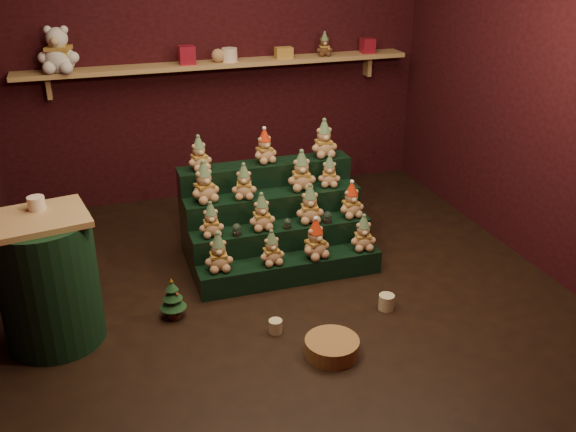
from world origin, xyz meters
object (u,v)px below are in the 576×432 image
object	(u,v)px
side_table	(48,280)
mug_left	(276,326)
mini_christmas_tree	(173,298)
wicker_basket	(332,347)
snow_globe_c	(328,217)
snow_globe_b	(287,223)
mug_right	(386,302)
brown_bear	(324,44)
riser_tier_front	(290,270)
white_bear	(58,43)
snow_globe_a	(237,229)

from	to	relation	value
side_table	mug_left	distance (m)	1.47
mini_christmas_tree	wicker_basket	distance (m)	1.14
snow_globe_c	wicker_basket	size ratio (longest dim) A/B	0.27
snow_globe_b	mug_right	size ratio (longest dim) A/B	0.75
mug_right	brown_bear	size ratio (longest dim) A/B	0.51
snow_globe_b	brown_bear	bearing A→B (deg)	60.97
mini_christmas_tree	mug_right	xyz separation A→B (m)	(1.43, -0.35, -0.09)
side_table	riser_tier_front	bearing A→B (deg)	-1.83
mini_christmas_tree	wicker_basket	bearing A→B (deg)	-39.55
wicker_basket	brown_bear	xyz separation A→B (m)	(0.95, 2.70, 1.37)
white_bear	wicker_basket	bearing A→B (deg)	-47.30
riser_tier_front	white_bear	world-z (taller)	white_bear
side_table	white_bear	size ratio (longest dim) A/B	1.83
snow_globe_a	white_bear	world-z (taller)	white_bear
mug_left	riser_tier_front	bearing A→B (deg)	63.62
mug_left	white_bear	bearing A→B (deg)	116.14
riser_tier_front	mug_right	distance (m)	0.78
snow_globe_c	mug_right	world-z (taller)	snow_globe_c
mug_right	wicker_basket	size ratio (longest dim) A/B	0.32
snow_globe_c	side_table	size ratio (longest dim) A/B	0.11
snow_globe_a	mug_right	xyz separation A→B (m)	(0.88, -0.74, -0.35)
white_bear	mug_left	bearing A→B (deg)	-48.99
snow_globe_c	mug_left	distance (m)	1.08
mug_right	brown_bear	bearing A→B (deg)	80.43
snow_globe_b	white_bear	bearing A→B (deg)	133.18
snow_globe_b	white_bear	size ratio (longest dim) A/B	0.17
snow_globe_a	mini_christmas_tree	world-z (taller)	snow_globe_a
side_table	wicker_basket	world-z (taller)	side_table
snow_globe_c	mini_christmas_tree	bearing A→B (deg)	-162.97
mini_christmas_tree	mug_right	size ratio (longest dim) A/B	2.79
side_table	mini_christmas_tree	world-z (taller)	side_table
white_bear	snow_globe_b	bearing A→B (deg)	-31.95
mini_christmas_tree	mug_left	xyz separation A→B (m)	(0.61, -0.39, -0.10)
side_table	brown_bear	distance (m)	3.41
wicker_basket	snow_globe_b	bearing A→B (deg)	86.64
mini_christmas_tree	side_table	bearing A→B (deg)	-178.95
snow_globe_b	white_bear	xyz separation A→B (m)	(-1.49, 1.59, 1.16)
snow_globe_c	brown_bear	size ratio (longest dim) A/B	0.43
snow_globe_a	side_table	distance (m)	1.37
snow_globe_a	snow_globe_b	size ratio (longest dim) A/B	1.15
white_bear	brown_bear	xyz separation A→B (m)	(2.37, -0.00, -0.13)
mini_christmas_tree	mug_right	distance (m)	1.48
riser_tier_front	snow_globe_c	distance (m)	0.50
snow_globe_c	white_bear	size ratio (longest dim) A/B	0.19
snow_globe_a	wicker_basket	distance (m)	1.21
side_table	brown_bear	bearing A→B (deg)	27.58
side_table	brown_bear	xyz separation A→B (m)	(2.58, 1.99, 0.99)
snow_globe_b	wicker_basket	xyz separation A→B (m)	(-0.07, -1.11, -0.35)
riser_tier_front	mug_left	distance (m)	0.69
snow_globe_b	mini_christmas_tree	world-z (taller)	snow_globe_b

